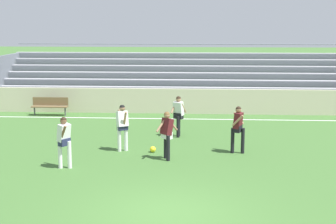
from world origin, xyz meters
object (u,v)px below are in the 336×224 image
(player_white_wide_right, at_px, (178,113))
(bleacher_stand, at_px, (180,78))
(player_dark_challenging, at_px, (238,125))
(player_dark_dropping_back, at_px, (167,131))
(player_white_overlapping, at_px, (64,138))
(soccer_ball, at_px, (153,149))
(bench_far_right, at_px, (50,105))
(player_white_trailing_run, at_px, (122,124))

(player_white_wide_right, bearing_deg, bleacher_stand, 91.92)
(player_dark_challenging, bearing_deg, player_white_wide_right, 131.86)
(player_dark_dropping_back, bearing_deg, player_white_overlapping, -158.92)
(bleacher_stand, relative_size, player_dark_dropping_back, 12.41)
(player_white_wide_right, xyz_separation_m, player_dark_challenging, (2.22, -2.48, 0.02))
(player_white_overlapping, distance_m, player_white_wide_right, 5.84)
(player_white_overlapping, xyz_separation_m, soccer_ball, (2.64, 2.15, -0.89))
(player_white_wide_right, bearing_deg, player_dark_dropping_back, -94.10)
(player_dark_dropping_back, distance_m, player_dark_challenging, 2.66)
(bench_far_right, bearing_deg, soccer_ball, -49.83)
(player_white_wide_right, relative_size, soccer_ball, 7.61)
(player_white_wide_right, height_order, soccer_ball, player_white_wide_right)
(player_white_overlapping, relative_size, soccer_ball, 7.61)
(bench_far_right, bearing_deg, bleacher_stand, 33.95)
(bleacher_stand, height_order, player_dark_dropping_back, bleacher_stand)
(player_white_wide_right, height_order, player_dark_challenging, player_dark_challenging)
(player_white_overlapping, bearing_deg, bench_far_right, 109.35)
(player_dark_dropping_back, bearing_deg, bleacher_stand, 90.19)
(player_white_wide_right, xyz_separation_m, soccer_ball, (-0.82, -2.55, -0.89))
(player_white_trailing_run, distance_m, player_white_overlapping, 2.74)
(player_dark_challenging, bearing_deg, bleacher_stand, 102.78)
(bleacher_stand, relative_size, bench_far_right, 11.45)
(player_white_trailing_run, bearing_deg, soccer_ball, -6.08)
(bench_far_right, height_order, soccer_ball, bench_far_right)
(soccer_ball, bearing_deg, player_dark_dropping_back, -58.26)
(bleacher_stand, bearing_deg, bench_far_right, -146.05)
(player_white_overlapping, bearing_deg, bleacher_stand, 76.61)
(player_white_wide_right, relative_size, player_dark_challenging, 0.98)
(player_white_wide_right, bearing_deg, player_white_trailing_run, -128.35)
(player_white_trailing_run, xyz_separation_m, player_white_wide_right, (1.93, 2.43, -0.02))
(player_dark_dropping_back, xyz_separation_m, player_dark_challenging, (2.47, 0.99, 0.03))
(player_white_trailing_run, distance_m, soccer_ball, 1.44)
(player_dark_dropping_back, height_order, soccer_ball, player_dark_dropping_back)
(player_white_wide_right, bearing_deg, player_dark_challenging, -48.14)
(bleacher_stand, bearing_deg, player_dark_challenging, -77.22)
(bleacher_stand, xyz_separation_m, player_white_overlapping, (-3.16, -13.29, -0.43))
(bleacher_stand, xyz_separation_m, bench_far_right, (-6.33, -4.26, -0.88))
(soccer_ball, bearing_deg, player_white_trailing_run, 173.92)
(player_dark_dropping_back, relative_size, player_white_overlapping, 0.99)
(bleacher_stand, height_order, soccer_ball, bleacher_stand)
(player_white_overlapping, height_order, soccer_ball, player_white_overlapping)
(player_white_trailing_run, bearing_deg, player_dark_challenging, -0.66)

